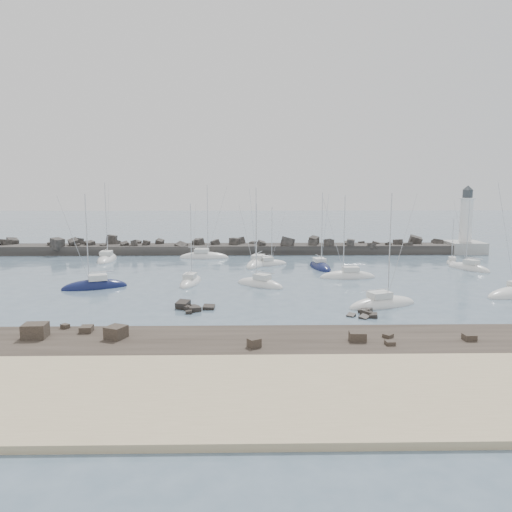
% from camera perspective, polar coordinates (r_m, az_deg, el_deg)
% --- Properties ---
extents(ground, '(400.00, 400.00, 0.00)m').
position_cam_1_polar(ground, '(65.52, -2.55, -4.31)').
color(ground, slate).
rests_on(ground, ground).
extents(sand_strip, '(140.00, 14.00, 1.00)m').
position_cam_1_polar(sand_strip, '(35.02, -3.92, -15.82)').
color(sand_strip, '#CDB98E').
rests_on(sand_strip, ground).
extents(rock_shelf, '(140.00, 12.00, 2.01)m').
position_cam_1_polar(rock_shelf, '(44.34, -3.17, -10.50)').
color(rock_shelf, '#2D251F').
rests_on(rock_shelf, ground).
extents(rock_cluster_near, '(4.59, 3.84, 1.56)m').
position_cam_1_polar(rock_cluster_near, '(57.98, -7.37, -5.92)').
color(rock_cluster_near, black).
rests_on(rock_cluster_near, ground).
extents(rock_cluster_far, '(3.51, 3.98, 1.36)m').
position_cam_1_polar(rock_cluster_far, '(56.34, 12.42, -6.64)').
color(rock_cluster_far, black).
rests_on(rock_cluster_far, ground).
extents(breakwater, '(115.00, 7.88, 5.14)m').
position_cam_1_polar(breakwater, '(103.33, -6.36, 0.50)').
color(breakwater, '#292724').
rests_on(breakwater, ground).
extents(lighthouse, '(7.00, 7.00, 14.60)m').
position_cam_1_polar(lighthouse, '(112.09, 22.77, 1.92)').
color(lighthouse, '#9F9F9A').
rests_on(lighthouse, ground).
extents(sailboat_1, '(3.80, 10.12, 15.60)m').
position_cam_1_polar(sailboat_1, '(97.62, -16.66, -0.38)').
color(sailboat_1, white).
rests_on(sailboat_1, ground).
extents(sailboat_2, '(9.15, 5.70, 14.02)m').
position_cam_1_polar(sailboat_2, '(72.31, -17.94, -3.38)').
color(sailboat_2, '#0F1641').
rests_on(sailboat_2, ground).
extents(sailboat_3, '(3.59, 8.10, 12.41)m').
position_cam_1_polar(sailboat_3, '(72.50, -7.48, -3.03)').
color(sailboat_3, white).
rests_on(sailboat_3, ground).
extents(sailboat_4, '(9.66, 3.33, 15.08)m').
position_cam_1_polar(sailboat_4, '(96.76, -5.96, -0.15)').
color(sailboat_4, white).
rests_on(sailboat_4, ground).
extents(sailboat_5, '(7.64, 6.73, 12.53)m').
position_cam_1_polar(sailboat_5, '(70.33, 0.46, -3.30)').
color(sailboat_5, white).
rests_on(sailboat_5, ground).
extents(sailboat_6, '(5.64, 9.71, 14.70)m').
position_cam_1_polar(sailboat_6, '(87.92, 0.15, -0.95)').
color(sailboat_6, white).
rests_on(sailboat_6, ground).
extents(sailboat_7, '(9.44, 5.92, 14.30)m').
position_cam_1_polar(sailboat_7, '(60.80, 14.24, -5.42)').
color(sailboat_7, white).
rests_on(sailboat_7, ground).
extents(sailboat_8, '(3.91, 9.06, 13.84)m').
position_cam_1_polar(sailboat_8, '(85.76, 7.33, -1.26)').
color(sailboat_8, '#0F1641').
rests_on(sailboat_8, ground).
extents(sailboat_9, '(8.64, 2.93, 13.63)m').
position_cam_1_polar(sailboat_9, '(77.43, 10.43, -2.36)').
color(sailboat_9, white).
rests_on(sailboat_9, ground).
extents(sailboat_10, '(5.98, 8.07, 12.65)m').
position_cam_1_polar(sailboat_10, '(90.71, 23.17, -1.34)').
color(sailboat_10, white).
rests_on(sailboat_10, ground).
extents(sailboat_12, '(3.10, 5.74, 8.94)m').
position_cam_1_polar(sailboat_12, '(95.64, 21.46, -0.79)').
color(sailboat_12, white).
rests_on(sailboat_12, ground).
extents(sailboat_13, '(7.26, 4.63, 11.12)m').
position_cam_1_polar(sailboat_13, '(87.90, 1.47, -0.97)').
color(sailboat_13, white).
rests_on(sailboat_13, ground).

